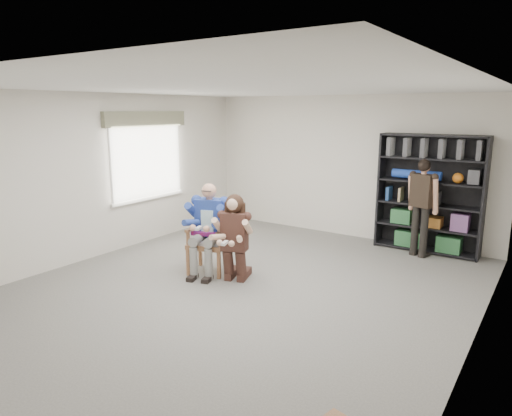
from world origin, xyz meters
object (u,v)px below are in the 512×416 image
Objects in this scene: armchair at (209,238)px; seated_man at (209,228)px; kneeling_woman at (234,240)px; standing_man at (421,209)px; bookshelf at (429,194)px.

seated_man is at bearing 161.89° from armchair.
standing_man is (1.94, 2.78, 0.20)m from kneeling_woman.
bookshelf is at bearing 31.83° from seated_man.
standing_man is (2.52, 2.66, 0.14)m from seated_man.
kneeling_woman is (0.58, -0.12, 0.10)m from armchair.
bookshelf is 0.42m from standing_man.
standing_man is at bearing 28.46° from armchair.
standing_man reaches higher than seated_man.
standing_man is at bearing 28.46° from seated_man.
seated_man is at bearing 150.20° from kneeling_woman.
seated_man is 3.67m from standing_man.
armchair is 0.16m from seated_man.
kneeling_woman is at bearing -29.80° from seated_man.
bookshelf reaches higher than standing_man.
bookshelf is (1.97, 3.15, 0.40)m from kneeling_woman.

